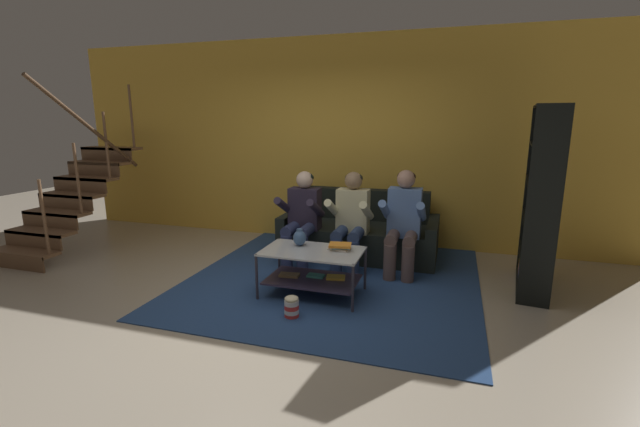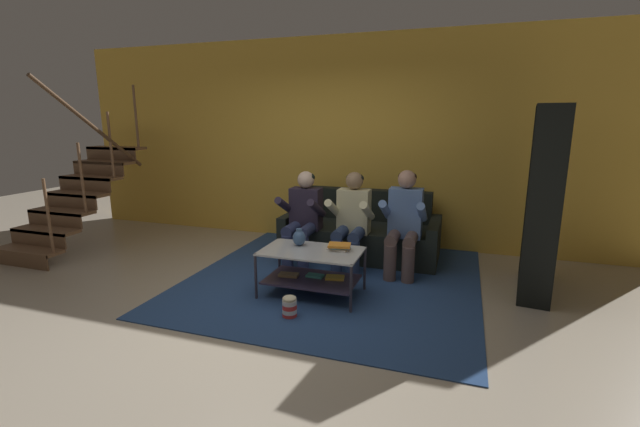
# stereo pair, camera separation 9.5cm
# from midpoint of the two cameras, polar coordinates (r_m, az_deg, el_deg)

# --- Properties ---
(ground) EXTENTS (16.80, 16.80, 0.00)m
(ground) POSITION_cam_midpoint_polar(r_m,az_deg,el_deg) (4.33, -6.88, -11.79)
(ground) COLOR #AFA28D
(back_partition) EXTENTS (8.40, 0.12, 2.90)m
(back_partition) POSITION_cam_midpoint_polar(r_m,az_deg,el_deg) (6.26, 2.58, 9.54)
(back_partition) COLOR gold
(back_partition) RESTS_ON ground
(staircase_run) EXTENTS (0.92, 1.87, 2.28)m
(staircase_run) POSITION_cam_midpoint_polar(r_m,az_deg,el_deg) (6.75, -29.33, 2.62)
(staircase_run) COLOR brown
(staircase_run) RESTS_ON ground
(couch) EXTENTS (2.00, 0.92, 0.83)m
(couch) POSITION_cam_midpoint_polar(r_m,az_deg,el_deg) (5.70, 6.02, -2.82)
(couch) COLOR black
(couch) RESTS_ON ground
(person_seated_left) EXTENTS (0.50, 0.58, 1.14)m
(person_seated_left) POSITION_cam_midpoint_polar(r_m,az_deg,el_deg) (5.28, -1.77, -0.11)
(person_seated_left) COLOR navy
(person_seated_left) RESTS_ON ground
(person_seated_middle) EXTENTS (0.50, 0.58, 1.16)m
(person_seated_middle) POSITION_cam_midpoint_polar(r_m,az_deg,el_deg) (5.10, 4.76, -0.52)
(person_seated_middle) COLOR navy
(person_seated_middle) RESTS_ON ground
(person_seated_right) EXTENTS (0.50, 0.58, 1.20)m
(person_seated_right) POSITION_cam_midpoint_polar(r_m,az_deg,el_deg) (4.99, 11.69, -0.78)
(person_seated_right) COLOR brown
(person_seated_right) RESTS_ON ground
(coffee_table) EXTENTS (1.01, 0.60, 0.48)m
(coffee_table) POSITION_cam_midpoint_polar(r_m,az_deg,el_deg) (4.38, -0.49, -6.96)
(coffee_table) COLOR silver
(coffee_table) RESTS_ON ground
(area_rug) EXTENTS (3.15, 3.42, 0.01)m
(area_rug) POSITION_cam_midpoint_polar(r_m,az_deg,el_deg) (5.01, 2.77, -8.21)
(area_rug) COLOR navy
(area_rug) RESTS_ON ground
(vase) EXTENTS (0.14, 0.14, 0.18)m
(vase) POSITION_cam_midpoint_polar(r_m,az_deg,el_deg) (4.47, -2.19, -3.23)
(vase) COLOR #3C5D8C
(vase) RESTS_ON coffee_table
(book_stack) EXTENTS (0.25, 0.21, 0.06)m
(book_stack) POSITION_cam_midpoint_polar(r_m,az_deg,el_deg) (4.34, 3.22, -4.44)
(book_stack) COLOR silver
(book_stack) RESTS_ON coffee_table
(bookshelf) EXTENTS (0.43, 1.13, 1.91)m
(bookshelf) POSITION_cam_midpoint_polar(r_m,az_deg,el_deg) (5.03, 28.17, -0.97)
(bookshelf) COLOR black
(bookshelf) RESTS_ON ground
(popcorn_tub) EXTENTS (0.13, 0.13, 0.21)m
(popcorn_tub) POSITION_cam_midpoint_polar(r_m,az_deg,el_deg) (3.99, -3.39, -12.27)
(popcorn_tub) COLOR red
(popcorn_tub) RESTS_ON ground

